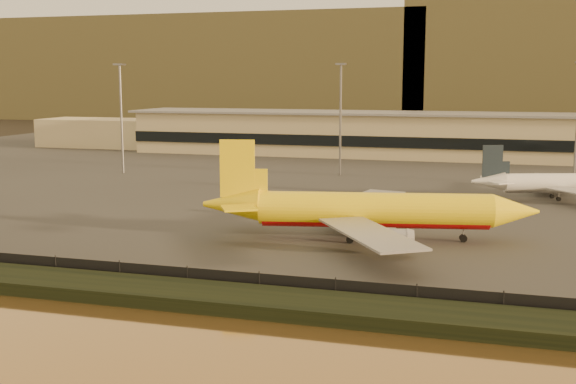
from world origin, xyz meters
name	(u,v)px	position (x,y,z in m)	size (l,w,h in m)	color
ground	(278,264)	(0.00, 0.00, 0.00)	(900.00, 900.00, 0.00)	black
embankment	(227,299)	(0.00, -17.00, 0.70)	(320.00, 7.00, 1.40)	black
tarmac	(393,170)	(0.00, 95.00, 0.10)	(320.00, 220.00, 0.20)	#2D2D2D
perimeter_fence	(241,282)	(0.00, -13.00, 1.30)	(300.00, 0.05, 2.20)	black
terminal_building	(359,134)	(-14.52, 125.55, 6.25)	(202.00, 25.00, 12.60)	tan
apron_light_masts	(452,110)	(15.00, 75.00, 15.70)	(152.20, 12.20, 25.40)	slate
distant_hills	(420,63)	(-20.74, 340.00, 31.39)	(470.00, 160.00, 70.00)	brown
dhl_cargo_jet	(368,211)	(8.19, 15.11, 4.28)	(45.53, 43.93, 13.66)	yellow
white_narrowbody_jet	(566,183)	(36.93, 58.71, 3.20)	(34.14, 32.43, 10.06)	white
gse_vehicle_yellow	(372,217)	(6.64, 27.52, 1.06)	(3.81, 1.71, 1.71)	yellow
gse_vehicle_white	(251,210)	(-13.54, 28.42, 0.98)	(3.47, 1.56, 1.56)	white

